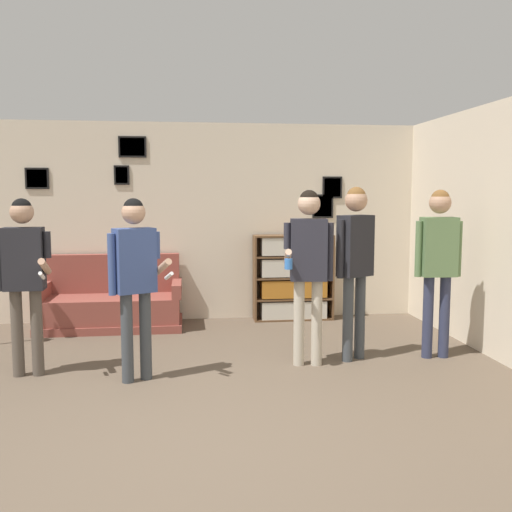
{
  "coord_description": "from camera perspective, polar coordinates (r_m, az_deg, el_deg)",
  "views": [
    {
      "loc": [
        -0.02,
        -3.78,
        1.74
      ],
      "look_at": [
        0.7,
        2.04,
        1.1
      ],
      "focal_mm": 40.0,
      "sensor_mm": 36.0,
      "label": 1
    }
  ],
  "objects": [
    {
      "name": "couch",
      "position": [
        7.69,
        -14.25,
        -4.73
      ],
      "size": [
        1.82,
        0.8,
        0.94
      ],
      "color": "brown",
      "rests_on": "ground_plane"
    },
    {
      "name": "bookshelf",
      "position": [
        7.9,
        3.74,
        -2.17
      ],
      "size": [
        1.1,
        0.3,
        1.18
      ],
      "color": "brown",
      "rests_on": "ground_plane"
    },
    {
      "name": "person_watcher_holding_cup",
      "position": [
        5.73,
        5.27,
        -0.14
      ],
      "size": [
        0.54,
        0.42,
        1.78
      ],
      "color": "#B7AD99",
      "rests_on": "ground_plane"
    },
    {
      "name": "person_spectator_far_right",
      "position": [
        6.28,
        17.77,
        0.17
      ],
      "size": [
        0.5,
        0.23,
        1.78
      ],
      "color": "#2D334C",
      "rests_on": "ground_plane"
    },
    {
      "name": "wall_back",
      "position": [
        7.91,
        -6.85,
        3.4
      ],
      "size": [
        8.78,
        0.08,
        2.7
      ],
      "color": "beige",
      "rests_on": "ground_plane"
    },
    {
      "name": "person_spectator_near_bookshelf",
      "position": [
        5.98,
        9.89,
        0.29
      ],
      "size": [
        0.44,
        0.35,
        1.81
      ],
      "color": "#3D4247",
      "rests_on": "ground_plane"
    },
    {
      "name": "wall_right",
      "position": [
        6.68,
        22.07,
        2.43
      ],
      "size": [
        0.06,
        6.49,
        2.7
      ],
      "color": "beige",
      "rests_on": "ground_plane"
    },
    {
      "name": "person_player_foreground_center",
      "position": [
        5.34,
        -12.02,
        -1.33
      ],
      "size": [
        0.59,
        0.4,
        1.7
      ],
      "color": "#3D4247",
      "rests_on": "ground_plane"
    },
    {
      "name": "person_player_foreground_left",
      "position": [
        5.8,
        -22.17,
        -1.08
      ],
      "size": [
        0.5,
        0.45,
        1.7
      ],
      "color": "brown",
      "rests_on": "ground_plane"
    },
    {
      "name": "drinking_cup",
      "position": [
        7.84,
        4.17,
        2.49
      ],
      "size": [
        0.07,
        0.07,
        0.1
      ],
      "color": "red",
      "rests_on": "bookshelf"
    },
    {
      "name": "ground_plane",
      "position": [
        4.16,
        -6.43,
        -18.55
      ],
      "size": [
        20.0,
        20.0,
        0.0
      ],
      "primitive_type": "plane",
      "color": "brown"
    }
  ]
}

